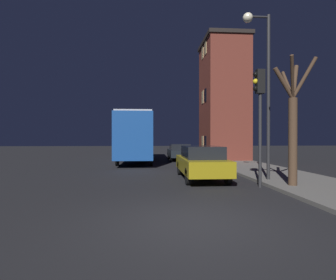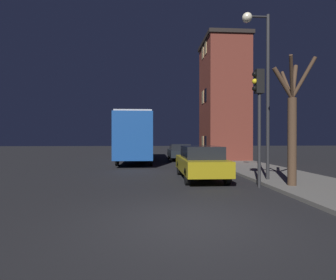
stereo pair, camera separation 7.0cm
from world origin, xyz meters
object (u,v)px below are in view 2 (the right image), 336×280
traffic_light (259,103)px  bare_tree (292,123)px  car_near_lane (201,162)px  streetlamp (261,69)px  bus (137,134)px  car_mid_lane (179,151)px

traffic_light → bare_tree: size_ratio=0.95×
bare_tree → car_near_lane: (-2.94, 2.40, -1.61)m
streetlamp → traffic_light: (-0.58, -1.13, -1.59)m
bare_tree → bus: (-6.29, 12.08, -0.23)m
traffic_light → bare_tree: bearing=-14.3°
traffic_light → car_mid_lane: 12.86m
streetlamp → car_near_lane: bearing=157.6°
car_near_lane → streetlamp: bearing=-22.4°
streetlamp → bus: size_ratio=0.64×
car_near_lane → bare_tree: bearing=-39.2°
bare_tree → bus: bare_tree is taller
traffic_light → bare_tree: 1.41m
traffic_light → car_mid_lane: bearing=97.3°
car_mid_lane → bus: bearing=-168.4°
traffic_light → car_near_lane: bearing=130.4°
streetlamp → traffic_light: streetlamp is taller
bus → car_near_lane: (3.35, -9.68, -1.38)m
streetlamp → traffic_light: 2.04m
car_near_lane → traffic_light: bearing=-49.6°
streetlamp → traffic_light: size_ratio=1.57×
traffic_light → bare_tree: bare_tree is taller
car_near_lane → car_mid_lane: 10.41m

